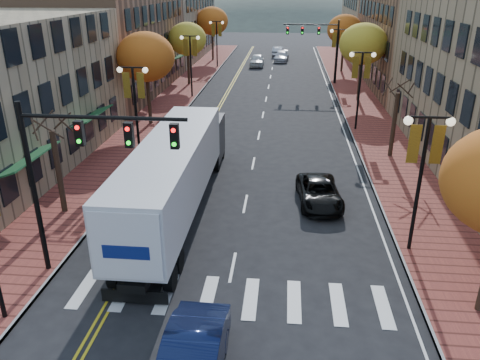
# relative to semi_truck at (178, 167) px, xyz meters

# --- Properties ---
(ground) EXTENTS (200.00, 200.00, 0.00)m
(ground) POSITION_rel_semi_truck_xyz_m (3.26, -8.88, -2.39)
(ground) COLOR black
(ground) RESTS_ON ground
(sidewalk_left) EXTENTS (4.00, 85.00, 0.15)m
(sidewalk_left) POSITION_rel_semi_truck_xyz_m (-5.74, 23.62, -2.31)
(sidewalk_left) COLOR brown
(sidewalk_left) RESTS_ON ground
(sidewalk_right) EXTENTS (4.00, 85.00, 0.15)m
(sidewalk_right) POSITION_rel_semi_truck_xyz_m (12.26, 23.62, -2.31)
(sidewalk_right) COLOR brown
(sidewalk_right) RESTS_ON ground
(building_left_mid) EXTENTS (12.00, 24.00, 11.00)m
(building_left_mid) POSITION_rel_semi_truck_xyz_m (-13.74, 27.12, 3.11)
(building_left_mid) COLOR brown
(building_left_mid) RESTS_ON ground
(building_left_far) EXTENTS (12.00, 26.00, 9.50)m
(building_left_far) POSITION_rel_semi_truck_xyz_m (-13.74, 52.12, 2.36)
(building_left_far) COLOR #9E8966
(building_left_far) RESTS_ON ground
(building_right_mid) EXTENTS (15.00, 24.00, 10.00)m
(building_right_mid) POSITION_rel_semi_truck_xyz_m (21.76, 33.12, 2.61)
(building_right_mid) COLOR brown
(building_right_mid) RESTS_ON ground
(building_right_far) EXTENTS (15.00, 20.00, 11.00)m
(building_right_far) POSITION_rel_semi_truck_xyz_m (21.76, 55.12, 3.11)
(building_right_far) COLOR #9E8966
(building_right_far) RESTS_ON ground
(tree_left_a) EXTENTS (0.28, 0.28, 4.20)m
(tree_left_a) POSITION_rel_semi_truck_xyz_m (-5.74, -0.88, -0.14)
(tree_left_a) COLOR #382619
(tree_left_a) RESTS_ON sidewalk_left
(tree_left_b) EXTENTS (4.48, 4.48, 7.21)m
(tree_left_b) POSITION_rel_semi_truck_xyz_m (-5.74, 15.12, 3.06)
(tree_left_b) COLOR #382619
(tree_left_b) RESTS_ON sidewalk_left
(tree_left_c) EXTENTS (4.16, 4.16, 6.69)m
(tree_left_c) POSITION_rel_semi_truck_xyz_m (-5.74, 31.12, 2.67)
(tree_left_c) COLOR #382619
(tree_left_c) RESTS_ON sidewalk_left
(tree_left_d) EXTENTS (4.61, 4.61, 7.42)m
(tree_left_d) POSITION_rel_semi_truck_xyz_m (-5.74, 49.12, 3.21)
(tree_left_d) COLOR #382619
(tree_left_d) RESTS_ON sidewalk_left
(tree_right_b) EXTENTS (0.28, 0.28, 4.20)m
(tree_right_b) POSITION_rel_semi_truck_xyz_m (12.26, 9.12, -0.14)
(tree_right_b) COLOR #382619
(tree_right_b) RESTS_ON sidewalk_right
(tree_right_c) EXTENTS (4.48, 4.48, 7.21)m
(tree_right_c) POSITION_rel_semi_truck_xyz_m (12.26, 25.12, 3.06)
(tree_right_c) COLOR #382619
(tree_right_c) RESTS_ON sidewalk_right
(tree_right_d) EXTENTS (4.35, 4.35, 7.00)m
(tree_right_d) POSITION_rel_semi_truck_xyz_m (12.26, 41.12, 2.90)
(tree_right_d) COLOR #382619
(tree_right_d) RESTS_ON sidewalk_right
(lamp_left_b) EXTENTS (1.96, 0.36, 6.05)m
(lamp_left_b) POSITION_rel_semi_truck_xyz_m (-4.24, 7.12, 1.91)
(lamp_left_b) COLOR black
(lamp_left_b) RESTS_ON ground
(lamp_left_c) EXTENTS (1.96, 0.36, 6.05)m
(lamp_left_c) POSITION_rel_semi_truck_xyz_m (-4.24, 25.12, 1.91)
(lamp_left_c) COLOR black
(lamp_left_c) RESTS_ON ground
(lamp_left_d) EXTENTS (1.96, 0.36, 6.05)m
(lamp_left_d) POSITION_rel_semi_truck_xyz_m (-4.24, 43.12, 1.91)
(lamp_left_d) COLOR black
(lamp_left_d) RESTS_ON ground
(lamp_right_a) EXTENTS (1.96, 0.36, 6.05)m
(lamp_right_a) POSITION_rel_semi_truck_xyz_m (10.76, -2.88, 1.91)
(lamp_right_a) COLOR black
(lamp_right_a) RESTS_ON ground
(lamp_right_b) EXTENTS (1.96, 0.36, 6.05)m
(lamp_right_b) POSITION_rel_semi_truck_xyz_m (10.76, 15.12, 1.91)
(lamp_right_b) COLOR black
(lamp_right_b) RESTS_ON ground
(lamp_right_c) EXTENTS (1.96, 0.36, 6.05)m
(lamp_right_c) POSITION_rel_semi_truck_xyz_m (10.76, 33.12, 1.91)
(lamp_right_c) COLOR black
(lamp_right_c) RESTS_ON ground
(traffic_mast_near) EXTENTS (6.10, 0.35, 7.00)m
(traffic_mast_near) POSITION_rel_semi_truck_xyz_m (-2.22, -5.88, 2.53)
(traffic_mast_near) COLOR black
(traffic_mast_near) RESTS_ON ground
(traffic_mast_far) EXTENTS (6.10, 0.34, 7.00)m
(traffic_mast_far) POSITION_rel_semi_truck_xyz_m (8.74, 33.12, 2.53)
(traffic_mast_far) COLOR black
(traffic_mast_far) RESTS_ON ground
(semi_truck) EXTENTS (2.68, 16.35, 4.09)m
(semi_truck) POSITION_rel_semi_truck_xyz_m (0.00, 0.00, 0.00)
(semi_truck) COLOR black
(semi_truck) RESTS_ON ground
(black_suv) EXTENTS (2.48, 4.74, 1.27)m
(black_suv) POSITION_rel_semi_truck_xyz_m (7.12, 1.54, -1.75)
(black_suv) COLOR black
(black_suv) RESTS_ON ground
(car_far_white) EXTENTS (1.98, 4.77, 1.61)m
(car_far_white) POSITION_rel_semi_truck_xyz_m (1.08, 44.86, -1.58)
(car_far_white) COLOR silver
(car_far_white) RESTS_ON ground
(car_far_silver) EXTENTS (2.31, 4.96, 1.40)m
(car_far_silver) POSITION_rel_semi_truck_xyz_m (4.38, 49.35, -1.69)
(car_far_silver) COLOR #B2B2BA
(car_far_silver) RESTS_ON ground
(car_far_oncoming) EXTENTS (1.85, 4.46, 1.44)m
(car_far_oncoming) POSITION_rel_semi_truck_xyz_m (3.76, 54.72, -1.67)
(car_far_oncoming) COLOR #A9A9B1
(car_far_oncoming) RESTS_ON ground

